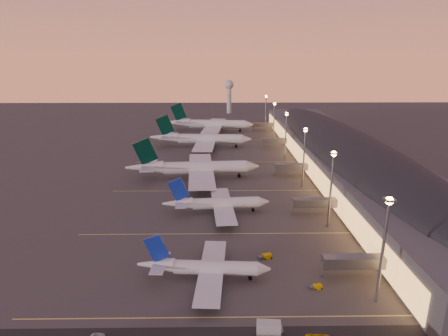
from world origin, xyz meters
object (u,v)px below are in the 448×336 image
radar_tower (229,91)px  catering_truck_a (270,329)px  baggage_tug_b (265,256)px  airliner_wide_near (193,168)px  airliner_wide_far (209,124)px  airliner_wide_mid (201,139)px  airliner_narrow_north (217,203)px  baggage_tug_a (316,287)px  airliner_narrow_south (204,268)px

radar_tower → catering_truck_a: size_ratio=5.95×
baggage_tug_b → catering_truck_a: bearing=-112.0°
radar_tower → baggage_tug_b: size_ratio=7.80×
airliner_wide_near → baggage_tug_b: bearing=-74.8°
airliner_wide_far → baggage_tug_b: size_ratio=16.05×
airliner_wide_mid → radar_tower: radar_tower is taller
airliner_wide_far → airliner_narrow_north: bearing=-81.8°
airliner_wide_far → catering_truck_a: airliner_wide_far is taller
airliner_narrow_north → catering_truck_a: size_ratio=7.08×
airliner_wide_far → baggage_tug_a: 203.02m
airliner_narrow_north → baggage_tug_a: bearing=-66.5°
baggage_tug_a → catering_truck_a: bearing=-140.5°
baggage_tug_b → airliner_narrow_south: bearing=-166.7°
airliner_wide_mid → baggage_tug_a: bearing=-73.4°
airliner_narrow_north → catering_truck_a: (11.18, -62.27, -2.17)m
baggage_tug_a → catering_truck_a: 20.67m
airliner_narrow_south → airliner_wide_far: (-3.18, 196.00, 2.37)m
airliner_wide_near → catering_truck_a: 104.72m
radar_tower → airliner_wide_near: bearing=-96.0°
airliner_narrow_north → airliner_wide_near: bearing=100.9°
baggage_tug_b → baggage_tug_a: bearing=-70.3°
airliner_wide_near → airliner_wide_far: size_ratio=0.92×
airliner_wide_near → airliner_wide_mid: (0.58, 62.45, 0.16)m
airliner_narrow_north → baggage_tug_a: 52.70m
airliner_wide_mid → baggage_tug_a: 153.12m
airliner_narrow_south → airliner_narrow_north: airliner_narrow_north is taller
baggage_tug_a → airliner_wide_mid: bearing=93.1°
airliner_wide_near → airliner_wide_mid: airliner_wide_mid is taller
airliner_narrow_south → baggage_tug_b: (16.86, 9.79, -2.61)m
airliner_narrow_south → airliner_wide_mid: size_ratio=0.54×
airliner_narrow_south → catering_truck_a: bearing=-51.6°
baggage_tug_b → airliner_narrow_north: bearing=96.6°
airliner_wide_mid → airliner_narrow_south: bearing=-83.6°
airliner_narrow_north → baggage_tug_a: airliner_narrow_north is taller
airliner_narrow_north → airliner_wide_far: airliner_wide_far is taller
airliner_narrow_north → radar_tower: bearing=83.1°
airliner_wide_near → radar_tower: radar_tower is taller
airliner_narrow_north → radar_tower: (11.14, 248.17, 18.30)m
airliner_narrow_south → airliner_wide_mid: bearing=96.5°
airliner_wide_near → radar_tower: 209.97m
airliner_wide_mid → airliner_wide_far: bearing=88.8°
airliner_narrow_north → baggage_tug_b: size_ratio=9.27×
airliner_narrow_north → airliner_wide_far: 154.22m
airliner_narrow_north → baggage_tug_b: bearing=-70.9°
airliner_wide_mid → catering_truck_a: airliner_wide_mid is taller
airliner_narrow_south → baggage_tug_a: bearing=-5.9°
baggage_tug_a → baggage_tug_b: baggage_tug_b is taller
airliner_wide_mid → catering_truck_a: bearing=-79.1°
baggage_tug_a → baggage_tug_b: size_ratio=0.80×
radar_tower → baggage_tug_a: 295.79m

